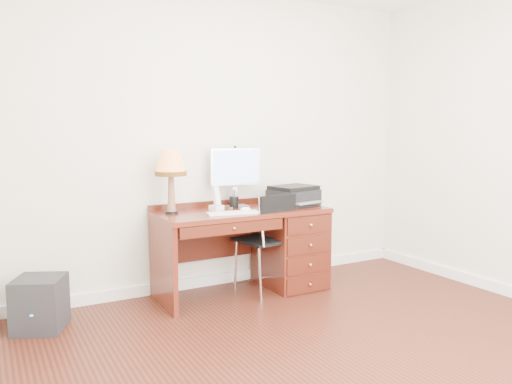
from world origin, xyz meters
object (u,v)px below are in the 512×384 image
printer (294,196)px  leg_lamp (171,167)px  chair (267,233)px  monitor (235,170)px  phone (216,203)px  equipment_box (40,304)px  desk (273,243)px

printer → leg_lamp: leg_lamp is taller
printer → chair: size_ratio=0.53×
monitor → phone: (-0.24, -0.11, -0.27)m
leg_lamp → equipment_box: leg_lamp is taller
leg_lamp → phone: 0.52m
monitor → equipment_box: 1.93m
monitor → printer: size_ratio=1.12×
printer → leg_lamp: size_ratio=0.89×
monitor → desk: bearing=-24.5°
printer → phone: phone is taller
chair → equipment_box: (-1.85, 0.10, -0.35)m
monitor → leg_lamp: size_ratio=1.00×
leg_lamp → equipment_box: 1.43m
leg_lamp → equipment_box: bearing=-172.8°
chair → phone: bearing=143.5°
desk → chair: bearing=-136.0°
monitor → leg_lamp: bearing=-164.8°
printer → leg_lamp: (-1.14, 0.11, 0.30)m
printer → monitor: bearing=146.3°
monitor → chair: monitor is taller
monitor → chair: (0.16, -0.32, -0.54)m
phone → chair: (0.39, -0.21, -0.27)m
monitor → printer: 0.59m
desk → equipment_box: (-1.99, -0.04, -0.22)m
monitor → chair: bearing=-56.4°
monitor → phone: size_ratio=2.55×
leg_lamp → equipment_box: (-1.06, -0.13, -0.95)m
monitor → equipment_box: size_ratio=1.38×
desk → phone: phone is taller
phone → printer: bearing=-23.1°
desk → leg_lamp: 1.19m
chair → equipment_box: 1.88m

